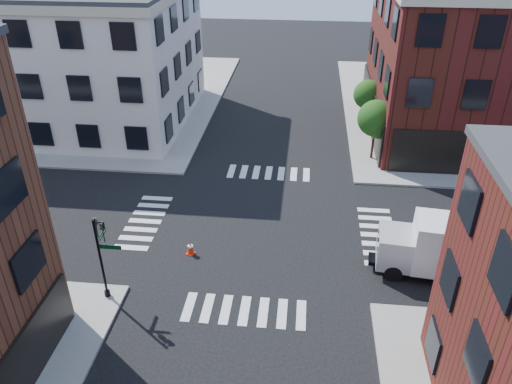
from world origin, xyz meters
name	(u,v)px	position (x,y,z in m)	size (l,w,h in m)	color
ground	(259,228)	(0.00, 0.00, 0.00)	(120.00, 120.00, 0.00)	black
sidewalk_ne	(508,112)	(21.00, 21.00, 0.07)	(30.00, 30.00, 0.15)	gray
sidewalk_nw	(70,96)	(-21.00, 21.00, 0.07)	(30.00, 30.00, 0.15)	gray
building_nw	(56,55)	(-19.00, 16.00, 5.50)	(22.00, 16.00, 11.00)	white
tree_near	(377,120)	(7.56, 9.98, 3.16)	(2.69, 2.69, 4.49)	black
tree_far	(369,96)	(7.56, 15.98, 2.87)	(2.43, 2.43, 4.07)	black
signal_pole	(102,250)	(-6.72, -6.68, 2.86)	(1.29, 1.24, 4.60)	black
box_truck	(453,249)	(10.18, -3.31, 1.71)	(7.42, 2.93, 3.29)	silver
traffic_cone	(190,248)	(-3.52, -2.88, 0.38)	(0.56, 0.56, 0.79)	red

